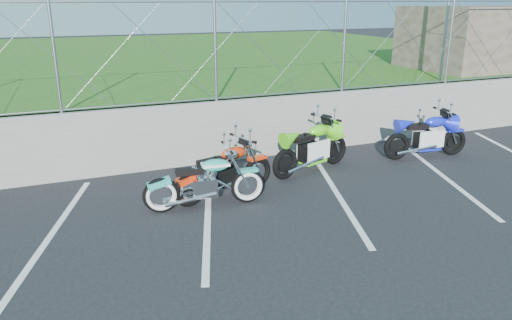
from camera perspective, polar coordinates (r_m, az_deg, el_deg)
name	(u,v)px	position (r m, az deg, el deg)	size (l,w,h in m)	color
ground	(228,237)	(7.34, -3.19, -8.81)	(90.00, 90.00, 0.00)	black
retaining_wall	(170,136)	(10.28, -9.75, 2.73)	(30.00, 0.22, 1.30)	slate
grass_field	(110,72)	(19.99, -16.37, 9.60)	(30.00, 20.00, 1.30)	#234E14
stone_building	(492,37)	(17.25, 25.33, 12.61)	(5.00, 3.00, 1.80)	brown
chain_link_fence	(166,53)	(9.98, -10.26, 11.90)	(28.00, 0.03, 2.00)	gray
sign_pole	(447,20)	(13.76, 20.97, 14.71)	(0.08, 0.08, 3.00)	gray
parking_lines	(275,200)	(8.59, 2.17, -4.65)	(18.29, 4.31, 0.01)	silver
cruiser_turquoise	(207,184)	(8.23, -5.66, -2.74)	(2.04, 0.64, 1.01)	black
naked_orange	(226,173)	(8.64, -3.43, -1.50)	(1.97, 0.76, 1.00)	black
sportbike_green	(313,149)	(9.97, 6.48, 1.25)	(1.99, 0.83, 1.06)	black
sportbike_blue	(427,138)	(11.41, 18.99, 2.43)	(1.98, 0.70, 1.03)	black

